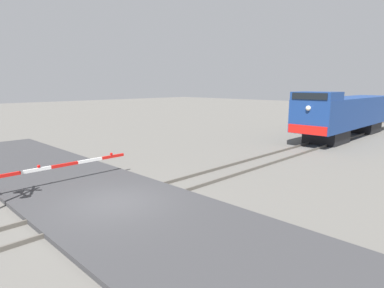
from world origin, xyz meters
name	(u,v)px	position (x,y,z in m)	size (l,w,h in m)	color
ground_plane	(115,206)	(0.00, 0.00, 0.00)	(160.00, 160.00, 0.00)	#605E59
rail_track_left	(106,200)	(-0.72, 0.00, 0.07)	(0.08, 80.00, 0.15)	#59544C
rail_track_right	(126,209)	(0.72, 0.00, 0.07)	(0.08, 80.00, 0.15)	#59544C
road_surface	(115,204)	(0.00, 0.00, 0.08)	(36.00, 5.93, 0.17)	#38383A
locomotive	(347,113)	(0.00, 23.53, 2.11)	(3.07, 15.73, 4.10)	black
crossing_gate	(12,179)	(-3.94, -2.42, 0.76)	(0.36, 7.04, 1.19)	silver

